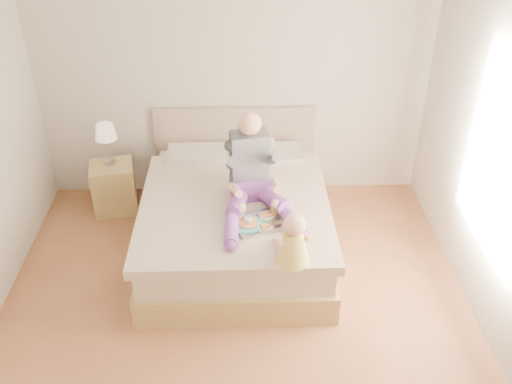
{
  "coord_description": "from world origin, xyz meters",
  "views": [
    {
      "loc": [
        0.06,
        -3.36,
        3.47
      ],
      "look_at": [
        0.19,
        0.76,
        0.8
      ],
      "focal_mm": 40.0,
      "sensor_mm": 36.0,
      "label": 1
    }
  ],
  "objects_px": {
    "baby": "(293,242)",
    "nightstand": "(114,187)",
    "adult": "(253,178)",
    "bed": "(235,216)",
    "tray": "(258,221)"
  },
  "relations": [
    {
      "from": "baby",
      "to": "nightstand",
      "type": "bearing_deg",
      "value": 120.12
    },
    {
      "from": "nightstand",
      "to": "adult",
      "type": "height_order",
      "value": "adult"
    },
    {
      "from": "bed",
      "to": "adult",
      "type": "height_order",
      "value": "adult"
    },
    {
      "from": "bed",
      "to": "baby",
      "type": "bearing_deg",
      "value": -66.2
    },
    {
      "from": "adult",
      "to": "tray",
      "type": "relative_size",
      "value": 2.06
    },
    {
      "from": "adult",
      "to": "tray",
      "type": "height_order",
      "value": "adult"
    },
    {
      "from": "adult",
      "to": "tray",
      "type": "distance_m",
      "value": 0.41
    },
    {
      "from": "tray",
      "to": "adult",
      "type": "bearing_deg",
      "value": 74.3
    },
    {
      "from": "baby",
      "to": "tray",
      "type": "bearing_deg",
      "value": 101.16
    },
    {
      "from": "bed",
      "to": "baby",
      "type": "height_order",
      "value": "baby"
    },
    {
      "from": "adult",
      "to": "bed",
      "type": "bearing_deg",
      "value": 123.67
    },
    {
      "from": "tray",
      "to": "baby",
      "type": "relative_size",
      "value": 1.17
    },
    {
      "from": "adult",
      "to": "tray",
      "type": "bearing_deg",
      "value": -93.44
    },
    {
      "from": "nightstand",
      "to": "tray",
      "type": "xyz_separation_m",
      "value": [
        1.47,
        -1.16,
        0.37
      ]
    },
    {
      "from": "bed",
      "to": "nightstand",
      "type": "relative_size",
      "value": 4.11
    }
  ]
}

